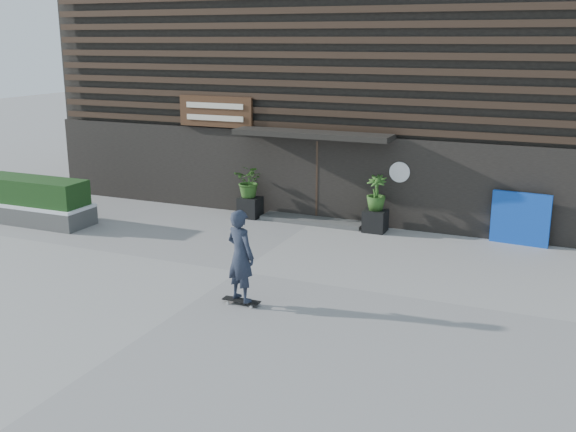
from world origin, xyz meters
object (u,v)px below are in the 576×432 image
at_px(planter_pot_right, 375,221).
at_px(skateboarder, 241,256).
at_px(raised_bed, 35,214).
at_px(blue_tarp, 520,219).
at_px(planter_pot_left, 250,207).

height_order(planter_pot_right, skateboarder, skateboarder).
relative_size(raised_bed, blue_tarp, 2.42).
bearing_deg(planter_pot_left, skateboarder, -64.98).
relative_size(planter_pot_right, blue_tarp, 0.42).
xyz_separation_m(planter_pot_right, skateboarder, (-0.96, -6.09, 0.71)).
relative_size(planter_pot_left, raised_bed, 0.17).
height_order(blue_tarp, skateboarder, skateboarder).
bearing_deg(skateboarder, blue_tarp, 53.92).
bearing_deg(planter_pot_right, planter_pot_left, 180.00).
relative_size(blue_tarp, skateboarder, 0.75).
distance_m(planter_pot_left, skateboarder, 6.76).
height_order(raised_bed, blue_tarp, blue_tarp).
xyz_separation_m(blue_tarp, skateboarder, (-4.66, -6.39, 0.33)).
bearing_deg(blue_tarp, skateboarder, -120.92).
bearing_deg(planter_pot_left, raised_bed, -151.41).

